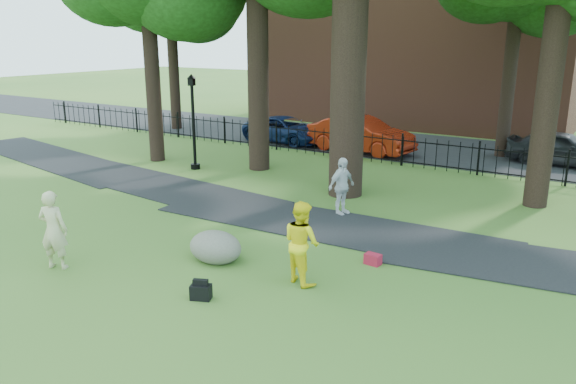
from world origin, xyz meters
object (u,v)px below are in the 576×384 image
Objects in this scene: red_sedan at (361,135)px; man at (302,242)px; boulder at (215,245)px; lamppost at (193,123)px; woman at (53,230)px.

man is at bearing -153.20° from red_sedan.
boulder is 0.36× the size of lamppost.
woman is 1.01× the size of man.
red_sedan is at bearing 46.39° from lamppost.
lamppost is at bearing -88.66° from woman.
woman reaches higher than red_sedan.
boulder is 13.46m from red_sedan.
man is 0.37× the size of red_sedan.
red_sedan is (4.06, 6.43, -1.00)m from lamppost.
woman is at bearing -78.37° from lamppost.
man is at bearing 1.58° from boulder.
red_sedan is at bearing -112.51° from woman.
woman is at bearing 47.22° from man.
man is 14.00m from red_sedan.
man is 0.49× the size of lamppost.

